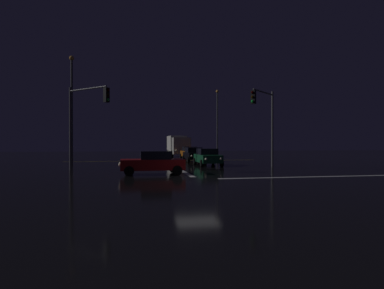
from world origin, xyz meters
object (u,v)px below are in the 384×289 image
object	(u,v)px
streetlamp_right_far	(217,119)
sedan_red_crossing	(153,162)
sedan_green	(208,157)
sedan_orange	(190,153)
traffic_signal_nw	(85,112)
box_truck	(178,145)
traffic_signal_ne	(265,114)
streetlamp_left_near	(72,103)
sedan_black	(194,154)

from	to	relation	value
streetlamp_right_far	sedan_red_crossing	bearing A→B (deg)	-113.58
sedan_green	sedan_orange	distance (m)	12.33
traffic_signal_nw	streetlamp_right_far	bearing A→B (deg)	54.04
box_truck	traffic_signal_ne	xyz separation A→B (m)	(3.94, -23.15, 2.81)
traffic_signal_ne	streetlamp_left_near	size ratio (longest dim) A/B	0.65
box_truck	streetlamp_left_near	xyz separation A→B (m)	(-12.38, -16.76, 4.08)
sedan_green	traffic_signal_ne	size ratio (longest dim) A/B	0.66
sedan_orange	streetlamp_left_near	distance (m)	16.81
box_truck	sedan_red_crossing	xyz separation A→B (m)	(-5.60, -26.94, -0.91)
sedan_black	sedan_red_crossing	distance (m)	14.97
sedan_red_crossing	traffic_signal_ne	bearing A→B (deg)	21.70
sedan_black	sedan_green	bearing A→B (deg)	-89.73
sedan_orange	traffic_signal_nw	bearing A→B (deg)	-124.25
sedan_orange	traffic_signal_ne	bearing A→B (deg)	-77.80
sedan_orange	streetlamp_left_near	world-z (taller)	streetlamp_left_near
streetlamp_left_near	sedan_green	bearing A→B (deg)	-12.39
box_truck	sedan_red_crossing	bearing A→B (deg)	-101.74
sedan_orange	traffic_signal_ne	size ratio (longest dim) A/B	0.66
box_truck	traffic_signal_nw	xyz separation A→B (m)	(-10.45, -23.19, 2.73)
sedan_red_crossing	traffic_signal_nw	size ratio (longest dim) A/B	0.67
sedan_red_crossing	traffic_signal_ne	world-z (taller)	traffic_signal_ne
box_truck	streetlamp_right_far	world-z (taller)	streetlamp_right_far
sedan_green	box_truck	size ratio (longest dim) A/B	0.52
sedan_red_crossing	streetlamp_right_far	distance (m)	28.98
traffic_signal_nw	streetlamp_left_near	world-z (taller)	streetlamp_left_near
sedan_green	traffic_signal_nw	size ratio (longest dim) A/B	0.67
sedan_black	streetlamp_left_near	size ratio (longest dim) A/B	0.43
traffic_signal_nw	sedan_green	bearing A→B (deg)	19.79
traffic_signal_ne	sedan_black	bearing A→B (deg)	111.82
sedan_green	sedan_black	world-z (taller)	same
box_truck	streetlamp_right_far	bearing A→B (deg)	-7.45
sedan_green	sedan_red_crossing	distance (m)	9.30
traffic_signal_nw	streetlamp_right_far	size ratio (longest dim) A/B	0.65
sedan_black	sedan_red_crossing	world-z (taller)	same
sedan_orange	traffic_signal_nw	xyz separation A→B (m)	(-10.93, -16.05, 3.64)
sedan_red_crossing	streetlamp_left_near	bearing A→B (deg)	123.65
sedan_green	traffic_signal_nw	distance (m)	11.60
traffic_signal_nw	streetlamp_left_near	xyz separation A→B (m)	(-1.93, 6.43, 1.35)
sedan_red_crossing	sedan_orange	bearing A→B (deg)	72.92
traffic_signal_nw	sedan_red_crossing	bearing A→B (deg)	-37.74
streetlamp_right_far	traffic_signal_nw	bearing A→B (deg)	-125.96
sedan_green	traffic_signal_ne	bearing A→B (deg)	-42.45
traffic_signal_nw	streetlamp_left_near	bearing A→B (deg)	106.71
traffic_signal_nw	traffic_signal_ne	bearing A→B (deg)	0.19
sedan_black	streetlamp_right_far	bearing A→B (deg)	64.15
sedan_green	streetlamp_left_near	world-z (taller)	streetlamp_left_near
box_truck	sedan_green	bearing A→B (deg)	-90.24
sedan_black	traffic_signal_ne	bearing A→B (deg)	-68.18
sedan_orange	sedan_green	bearing A→B (deg)	-92.62
streetlamp_right_far	streetlamp_left_near	world-z (taller)	streetlamp_left_near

